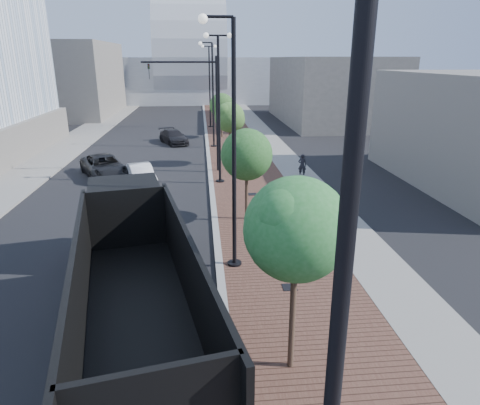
{
  "coord_description": "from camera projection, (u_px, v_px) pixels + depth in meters",
  "views": [
    {
      "loc": [
        -0.58,
        -5.17,
        7.82
      ],
      "look_at": [
        1.0,
        12.0,
        2.0
      ],
      "focal_mm": 31.98,
      "sensor_mm": 36.0,
      "label": 1
    }
  ],
  "objects": [
    {
      "name": "convention_center",
      "position": [
        192.0,
        68.0,
        85.53
      ],
      "size": [
        50.0,
        30.0,
        50.0
      ],
      "color": "#A2A7AC",
      "rests_on": "ground"
    },
    {
      "name": "utility_cover_1",
      "position": [
        290.0,
        287.0,
        15.14
      ],
      "size": [
        0.5,
        0.5,
        0.02
      ],
      "primitive_type": "cube",
      "color": "black",
      "rests_on": "sidewalk"
    },
    {
      "name": "concrete_strip",
      "position": [
        264.0,
        135.0,
        45.68
      ],
      "size": [
        2.4,
        140.0,
        0.13
      ],
      "primitive_type": "cube",
      "color": "slate",
      "rests_on": "ground"
    },
    {
      "name": "tree_2",
      "position": [
        230.0,
        117.0,
        31.9
      ],
      "size": [
        2.31,
        2.25,
        4.78
      ],
      "color": "#382619",
      "rests_on": "ground"
    },
    {
      "name": "dump_truck",
      "position": [
        132.0,
        258.0,
        14.14
      ],
      "size": [
        5.35,
        13.94,
        3.69
      ],
      "rotation": [
        0.0,
        0.0,
        0.2
      ],
      "color": "black",
      "rests_on": "ground"
    },
    {
      "name": "tree_1",
      "position": [
        248.0,
        155.0,
        20.66
      ],
      "size": [
        2.54,
        2.52,
        4.68
      ],
      "color": "#382619",
      "rests_on": "ground"
    },
    {
      "name": "traffic_mast",
      "position": [
        204.0,
        102.0,
        29.39
      ],
      "size": [
        5.09,
        0.2,
        8.0
      ],
      "color": "black",
      "rests_on": "ground"
    },
    {
      "name": "curb",
      "position": [
        206.0,
        136.0,
        45.14
      ],
      "size": [
        0.3,
        140.0,
        0.14
      ],
      "primitive_type": "cube",
      "color": "gray",
      "rests_on": "ground"
    },
    {
      "name": "streetlight_0",
      "position": [
        333.0,
        392.0,
        4.05
      ],
      "size": [
        1.72,
        0.56,
        9.28
      ],
      "color": "black",
      "rests_on": "ground"
    },
    {
      "name": "streetlight_1",
      "position": [
        231.0,
        159.0,
        15.51
      ],
      "size": [
        1.44,
        0.56,
        9.21
      ],
      "color": "black",
      "rests_on": "ground"
    },
    {
      "name": "white_sedan",
      "position": [
        141.0,
        175.0,
        27.77
      ],
      "size": [
        2.55,
        4.22,
        1.31
      ],
      "primitive_type": "imported",
      "rotation": [
        0.0,
        0.0,
        0.31
      ],
      "color": "silver",
      "rests_on": "ground"
    },
    {
      "name": "tree_0",
      "position": [
        298.0,
        229.0,
        10.09
      ],
      "size": [
        2.56,
        2.54,
        5.28
      ],
      "color": "#382619",
      "rests_on": "ground"
    },
    {
      "name": "pedestrian",
      "position": [
        302.0,
        165.0,
        29.61
      ],
      "size": [
        0.68,
        0.56,
        1.59
      ],
      "primitive_type": "imported",
      "rotation": [
        0.0,
        0.0,
        2.77
      ],
      "color": "black",
      "rests_on": "ground"
    },
    {
      "name": "commercial_block_nw",
      "position": [
        62.0,
        79.0,
        60.7
      ],
      "size": [
        14.0,
        20.0,
        10.0
      ],
      "primitive_type": "cube",
      "color": "slate",
      "rests_on": "ground"
    },
    {
      "name": "utility_cover_2",
      "position": [
        253.0,
        194.0,
        25.52
      ],
      "size": [
        0.5,
        0.5,
        0.02
      ],
      "primitive_type": "cube",
      "color": "black",
      "rests_on": "sidewalk"
    },
    {
      "name": "streetlight_4",
      "position": [
        210.0,
        86.0,
        49.34
      ],
      "size": [
        1.72,
        0.56,
        9.28
      ],
      "color": "black",
      "rests_on": "ground"
    },
    {
      "name": "dark_car_far",
      "position": [
        174.0,
        137.0,
        41.19
      ],
      "size": [
        3.41,
        4.83,
        1.3
      ],
      "primitive_type": "imported",
      "rotation": [
        0.0,
        0.0,
        0.4
      ],
      "color": "black",
      "rests_on": "ground"
    },
    {
      "name": "commercial_block_ne",
      "position": [
        329.0,
        90.0,
        54.71
      ],
      "size": [
        12.0,
        22.0,
        8.0
      ],
      "primitive_type": "cube",
      "color": "#5E5A54",
      "rests_on": "ground"
    },
    {
      "name": "streetlight_2",
      "position": [
        219.0,
        109.0,
        26.69
      ],
      "size": [
        1.72,
        0.56,
        9.28
      ],
      "color": "black",
      "rests_on": "ground"
    },
    {
      "name": "dark_car_mid",
      "position": [
        104.0,
        166.0,
        29.6
      ],
      "size": [
        4.44,
        5.84,
        1.47
      ],
      "primitive_type": "imported",
      "rotation": [
        0.0,
        0.0,
        0.43
      ],
      "color": "black",
      "rests_on": "ground"
    },
    {
      "name": "west_sidewalk",
      "position": [
        80.0,
        138.0,
        44.02
      ],
      "size": [
        4.0,
        140.0,
        0.12
      ],
      "primitive_type": "cube",
      "color": "slate",
      "rests_on": "ground"
    },
    {
      "name": "tree_3",
      "position": [
        222.0,
        105.0,
        43.33
      ],
      "size": [
        2.5,
        2.47,
        4.54
      ],
      "color": "#382619",
      "rests_on": "ground"
    },
    {
      "name": "sidewalk",
      "position": [
        239.0,
        135.0,
        45.45
      ],
      "size": [
        7.0,
        140.0,
        0.12
      ],
      "primitive_type": "cube",
      "color": "#4C2D23",
      "rests_on": "ground"
    },
    {
      "name": "streetlight_3",
      "position": [
        212.0,
        100.0,
        38.16
      ],
      "size": [
        1.44,
        0.56,
        9.21
      ],
      "color": "black",
      "rests_on": "ground"
    }
  ]
}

